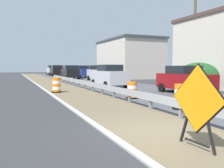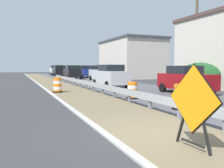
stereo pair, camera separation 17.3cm
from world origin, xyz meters
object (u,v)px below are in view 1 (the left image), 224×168
Objects in this scene: car_distant_b at (56,71)px; car_trailing_near_lane at (99,73)px; car_mid_far_lane at (83,71)px; traffic_barrel_nearest at (181,98)px; car_distant_c at (59,70)px; car_distant_a at (185,79)px; traffic_barrel_mid at (57,86)px; traffic_barrel_close at (132,91)px; car_lead_near_lane at (109,76)px; car_trailing_far_lane at (52,70)px; utility_pole_near at (195,34)px; car_lead_far_lane at (70,72)px; warning_sign_diamond at (197,102)px.

car_trailing_near_lane is at bearing -171.39° from car_distant_b.
traffic_barrel_nearest is at bearing -10.02° from car_mid_far_lane.
car_distant_b is (1.48, 40.28, 0.58)m from traffic_barrel_nearest.
car_distant_c is at bearing 85.40° from traffic_barrel_nearest.
car_distant_a is at bearing -2.17° from car_mid_far_lane.
traffic_barrel_mid is 31.81m from car_distant_b.
traffic_barrel_nearest is 0.23× the size of car_distant_b.
traffic_barrel_close is 0.20× the size of car_lead_near_lane.
traffic_barrel_mid is 0.23× the size of car_trailing_near_lane.
car_trailing_far_lane reaches higher than traffic_barrel_mid.
utility_pole_near is at bearing 45.93° from traffic_barrel_nearest.
traffic_barrel_close is 0.24× the size of car_lead_far_lane.
car_trailing_far_lane reaches higher than car_trailing_near_lane.
car_lead_far_lane is (1.60, 22.93, 0.60)m from traffic_barrel_close.
car_lead_near_lane is 1.02× the size of car_trailing_near_lane.
car_lead_near_lane is at bearing -158.34° from car_distant_a.
car_distant_b is at bearing 87.19° from traffic_barrel_close.
car_mid_far_lane is 1.00× the size of car_distant_c.
warning_sign_diamond is 17.54m from utility_pole_near.
car_trailing_near_lane is at bearing -152.75° from car_lead_far_lane.
car_lead_far_lane is 0.85× the size of car_trailing_far_lane.
car_lead_far_lane is at bearing -7.25° from car_distant_c.
car_distant_c is at bearing -99.76° from warning_sign_diamond.
warning_sign_diamond reaches higher than traffic_barrel_mid.
warning_sign_diamond is 5.11m from traffic_barrel_nearest.
car_lead_near_lane is at bearing -4.54° from car_distant_c.
car_distant_c reaches higher than car_lead_far_lane.
car_lead_far_lane is 19.18m from car_trailing_far_lane.
car_trailing_far_lane is 6.04m from car_distant_c.
traffic_barrel_nearest is at bearing 172.09° from car_lead_near_lane.
car_trailing_far_lane is 1.11× the size of car_distant_a.
car_distant_a is 0.92× the size of car_distant_c.
warning_sign_diamond is at bearing 172.09° from car_lead_far_lane.
car_distant_a is (7.26, 9.15, -0.08)m from warning_sign_diamond.
car_distant_b reaches higher than car_lead_near_lane.
warning_sign_diamond is 31.33m from car_lead_far_lane.
car_trailing_near_lane reaches higher than traffic_barrel_nearest.
car_lead_far_lane is 24.80m from car_distant_c.
car_distant_c is (0.13, 29.89, 0.07)m from car_trailing_near_lane.
car_lead_near_lane is 7.43m from car_distant_a.
car_trailing_near_lane is 0.51× the size of utility_pole_near.
car_trailing_far_lane reaches higher than car_lead_near_lane.
traffic_barrel_nearest is 0.26× the size of car_distant_a.
car_mid_far_lane is (4.84, 27.28, 0.60)m from traffic_barrel_close.
warning_sign_diamond reaches higher than traffic_barrel_close.
car_mid_far_lane is at bearing 174.78° from car_trailing_near_lane.
car_trailing_far_lane is (1.86, 42.11, 0.64)m from traffic_barrel_close.
traffic_barrel_close is (2.61, 8.11, -0.61)m from warning_sign_diamond.
car_mid_far_lane is at bearing 178.22° from car_distant_a.
traffic_barrel_close is at bearing 175.82° from car_lead_far_lane.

